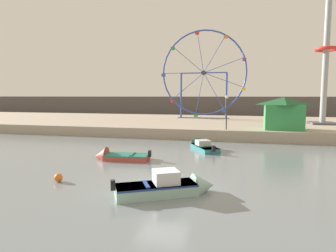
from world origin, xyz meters
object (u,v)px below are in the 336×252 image
(motorboat_teal_painted, at_px, (201,146))
(motorboat_faded_red, at_px, (116,157))
(mooring_buoy_orange, at_px, (58,178))
(carnival_booth_green_kiosk, at_px, (284,113))
(promenade_lamp_near, at_px, (227,107))
(motorboat_seafoam, at_px, (172,186))
(drop_tower_steel_tower, at_px, (325,65))
(ferris_wheel_blue_frame, at_px, (204,74))

(motorboat_teal_painted, xyz_separation_m, motorboat_faded_red, (-5.38, -5.80, -0.03))
(motorboat_teal_painted, height_order, mooring_buoy_orange, motorboat_teal_painted)
(carnival_booth_green_kiosk, bearing_deg, motorboat_teal_painted, -135.41)
(motorboat_faded_red, height_order, carnival_booth_green_kiosk, carnival_booth_green_kiosk)
(motorboat_faded_red, distance_m, promenade_lamp_near, 13.93)
(motorboat_seafoam, xyz_separation_m, motorboat_teal_painted, (-0.19, 12.00, -0.12))
(drop_tower_steel_tower, bearing_deg, mooring_buoy_orange, -126.66)
(ferris_wheel_blue_frame, bearing_deg, motorboat_faded_red, -96.62)
(drop_tower_steel_tower, height_order, mooring_buoy_orange, drop_tower_steel_tower)
(drop_tower_steel_tower, bearing_deg, motorboat_teal_painted, -132.51)
(motorboat_teal_painted, xyz_separation_m, drop_tower_steel_tower, (13.17, 14.36, 8.03))
(motorboat_seafoam, distance_m, motorboat_faded_red, 8.33)
(motorboat_seafoam, bearing_deg, motorboat_faded_red, 103.27)
(motorboat_faded_red, relative_size, ferris_wheel_blue_frame, 0.31)
(motorboat_teal_painted, relative_size, promenade_lamp_near, 1.26)
(motorboat_teal_painted, distance_m, drop_tower_steel_tower, 21.07)
(motorboat_teal_painted, bearing_deg, ferris_wheel_blue_frame, -22.16)
(motorboat_faded_red, height_order, mooring_buoy_orange, motorboat_faded_red)
(motorboat_teal_painted, relative_size, ferris_wheel_blue_frame, 0.33)
(motorboat_teal_painted, bearing_deg, drop_tower_steel_tower, -71.14)
(motorboat_teal_painted, relative_size, motorboat_faded_red, 1.06)
(ferris_wheel_blue_frame, height_order, drop_tower_steel_tower, drop_tower_steel_tower)
(ferris_wheel_blue_frame, relative_size, drop_tower_steel_tower, 0.87)
(motorboat_seafoam, xyz_separation_m, drop_tower_steel_tower, (12.98, 26.36, 7.91))
(promenade_lamp_near, bearing_deg, motorboat_teal_painted, -108.45)
(carnival_booth_green_kiosk, xyz_separation_m, promenade_lamp_near, (-5.74, -1.54, 0.59))
(motorboat_seafoam, distance_m, promenade_lamp_near, 17.98)
(ferris_wheel_blue_frame, distance_m, promenade_lamp_near, 16.08)
(motorboat_teal_painted, distance_m, carnival_booth_green_kiosk, 10.79)
(ferris_wheel_blue_frame, bearing_deg, motorboat_teal_painted, -83.53)
(motorboat_seafoam, distance_m, motorboat_teal_painted, 12.00)
(motorboat_faded_red, bearing_deg, motorboat_seafoam, 126.67)
(ferris_wheel_blue_frame, height_order, promenade_lamp_near, ferris_wheel_blue_frame)
(motorboat_teal_painted, height_order, ferris_wheel_blue_frame, ferris_wheel_blue_frame)
(carnival_booth_green_kiosk, height_order, promenade_lamp_near, promenade_lamp_near)
(motorboat_seafoam, relative_size, promenade_lamp_near, 1.34)
(carnival_booth_green_kiosk, bearing_deg, drop_tower_steel_tower, 53.64)
(motorboat_seafoam, xyz_separation_m, promenade_lamp_near, (1.70, 17.64, 3.05))
(motorboat_teal_painted, relative_size, carnival_booth_green_kiosk, 1.06)
(motorboat_teal_painted, xyz_separation_m, carnival_booth_green_kiosk, (7.63, 7.18, 2.58))
(drop_tower_steel_tower, height_order, carnival_booth_green_kiosk, drop_tower_steel_tower)
(motorboat_teal_painted, height_order, drop_tower_steel_tower, drop_tower_steel_tower)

